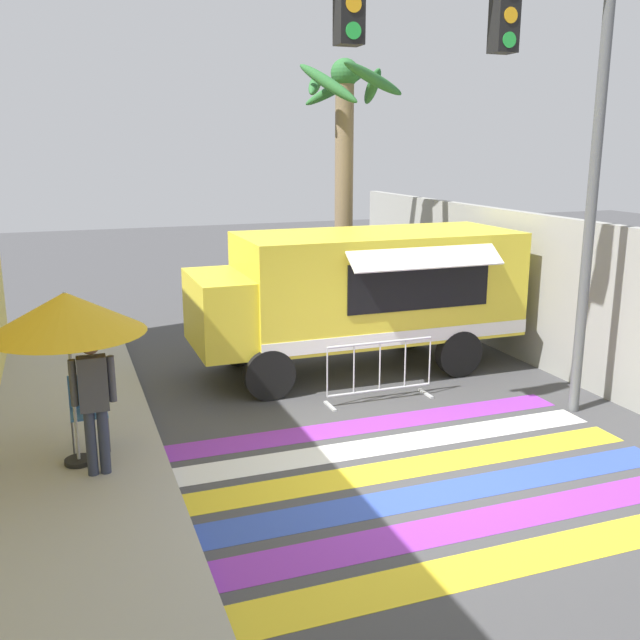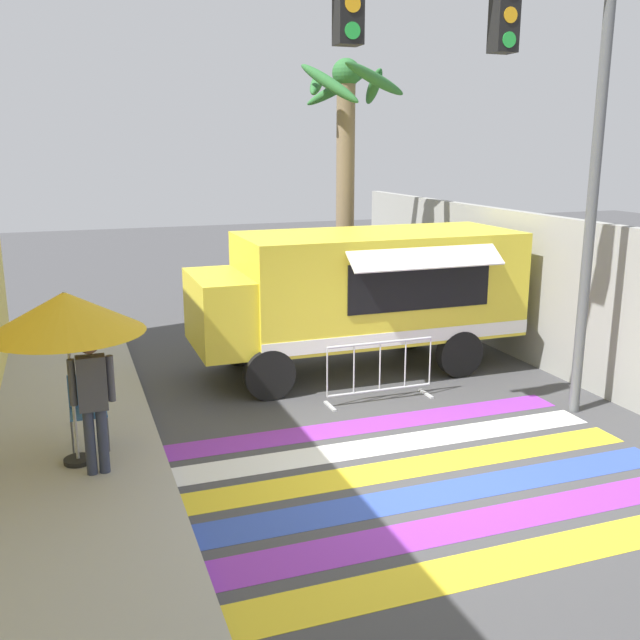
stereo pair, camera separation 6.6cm
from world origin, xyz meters
name	(u,v)px [view 1 (the left image)]	position (x,y,z in m)	size (l,w,h in m)	color
ground_plane	(419,471)	(0.00, 0.00, 0.00)	(60.00, 60.00, 0.00)	#424244
concrete_wall_right	(552,295)	(4.28, 3.00, 1.43)	(0.20, 16.00, 2.86)	gray
crosswalk_painted	(428,479)	(0.00, -0.26, 0.00)	(6.40, 4.36, 0.01)	yellow
food_truck	(354,289)	(0.87, 4.24, 1.54)	(5.96, 2.63, 2.56)	yellow
traffic_signal_pole	(507,91)	(1.73, 1.07, 4.80)	(5.08, 0.29, 6.69)	#515456
patio_umbrella	(66,314)	(-4.12, 1.40, 2.11)	(1.89, 1.89, 2.22)	black
folding_chair	(88,404)	(-3.94, 1.94, 0.74)	(0.47, 0.47, 0.97)	#4C4C51
vendor_person	(94,396)	(-3.89, 1.01, 1.17)	(0.53, 0.23, 1.77)	#2D3347
barricade_front	(380,372)	(0.62, 2.56, 0.50)	(1.86, 0.44, 1.01)	#B7BABF
palm_tree	(344,156)	(1.80, 7.07, 3.87)	(2.28, 2.21, 5.88)	#7A664C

